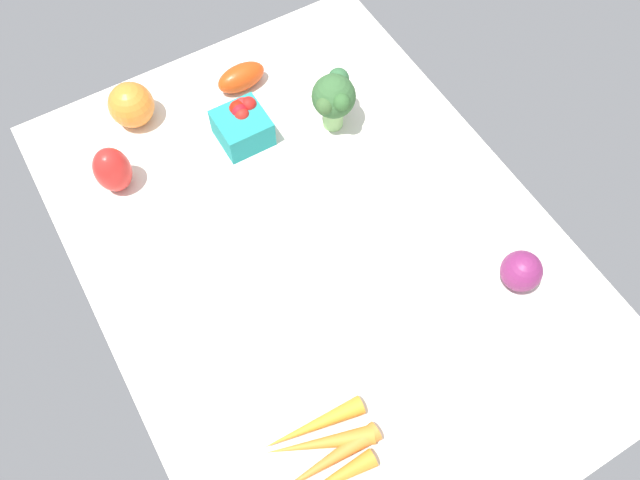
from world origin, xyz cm
name	(u,v)px	position (x,y,z in cm)	size (l,w,h in cm)	color
tablecloth	(320,248)	(0.00, 0.00, 1.00)	(104.00, 76.00, 2.00)	silver
broccoli_head	(334,97)	(-21.45, 15.63, 9.62)	(9.03, 8.78, 11.98)	#93C776
heirloom_tomato_orange	(131,105)	(-41.66, -16.35, 6.27)	(8.53, 8.53, 8.53)	orange
roma_tomato	(241,77)	(-38.80, 5.04, 4.54)	(9.95, 5.09, 5.09)	#E04212
berry_basket	(242,123)	(-27.75, -0.27, 5.52)	(9.11, 9.11, 7.12)	teal
bell_pepper_red	(112,170)	(-29.18, -24.89, 6.82)	(6.49, 6.49, 9.63)	red
red_onion_near_basket	(521,271)	(22.26, 24.87, 5.40)	(6.80, 6.80, 6.80)	#7C245B
carrot_bunch	(322,451)	(29.84, -17.24, 3.44)	(11.99, 17.64, 2.92)	orange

